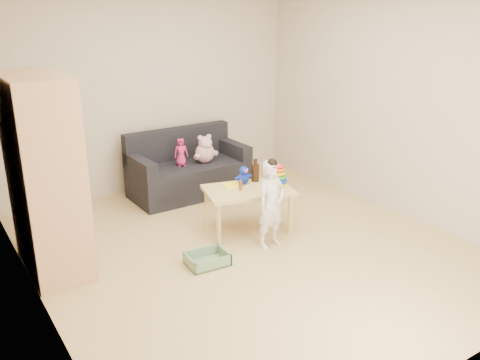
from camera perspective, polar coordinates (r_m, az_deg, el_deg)
room at (r=4.77m, az=1.15°, el=6.46°), size 4.50×4.50×4.50m
wardrobe at (r=4.85m, az=-21.10°, el=0.44°), size 0.50×1.00×1.80m
sofa at (r=6.60m, az=-5.70°, el=0.14°), size 1.50×0.76×0.42m
play_table at (r=5.51m, az=0.91°, el=-3.31°), size 1.03×0.79×0.48m
storage_bin at (r=4.89m, az=-3.69°, el=-8.82°), size 0.40×0.32×0.12m
toddler at (r=5.09m, az=3.53°, el=-2.87°), size 0.35×0.25×0.88m
pink_bear at (r=6.52m, az=-3.98°, el=3.29°), size 0.33×0.31×0.31m
doll at (r=6.40m, az=-6.64°, el=3.10°), size 0.20×0.15×0.35m
ring_stacker at (r=5.54m, az=4.32°, el=0.40°), size 0.20×0.20×0.23m
brown_bottle at (r=5.63m, az=1.72°, el=0.93°), size 0.09×0.09×0.25m
blue_plush at (r=5.54m, az=0.38°, el=0.60°), size 0.18×0.15×0.20m
wooden_figure at (r=5.35m, az=0.05°, el=-0.58°), size 0.05×0.05×0.12m
yellow_book at (r=5.51m, az=-0.97°, el=-0.57°), size 0.20×0.20×0.01m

